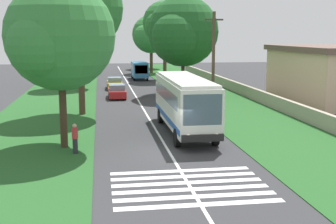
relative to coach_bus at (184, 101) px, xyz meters
The scene contains 21 objects.
ground 5.66m from the coach_bus, 159.89° to the left, with size 160.00×160.00×0.00m, color #333335.
grass_verge_left 14.36m from the coach_bus, 44.76° to the left, with size 120.00×8.00×0.04m, color #235623.
grass_verge_right 12.13m from the coach_bus, 32.40° to the right, with size 120.00×8.00×0.04m, color #235623.
centre_line 10.47m from the coach_bus, 10.12° to the left, with size 110.00×0.16×0.01m, color silver.
coach_bus is the anchor object (origin of this frame).
zebra_crossing 11.27m from the coach_bus, behind, with size 4.95×6.80×0.01m.
trailing_car_0 18.04m from the coach_bus, 12.31° to the left, with size 4.30×1.78×1.43m.
trailing_car_1 25.98m from the coach_bus, ahead, with size 4.30×1.78×1.43m.
trailing_minibus_0 37.08m from the coach_bus, ahead, with size 6.00×2.14×2.53m.
roadside_tree_left_0 29.96m from the coach_bus, 16.20° to the left, with size 8.37×6.67×11.37m.
roadside_tree_left_1 9.35m from the coach_bus, 110.62° to the left, with size 7.22×6.21×9.55m.
roadside_tree_left_2 12.58m from the coach_bus, 41.71° to the left, with size 8.11×7.04×12.15m.
roadside_tree_left_3 46.98m from the coach_bus, ahead, with size 5.97×5.35×10.66m.
roadside_tree_right_0 59.13m from the coach_bus, ahead, with size 7.80×6.38×10.31m.
roadside_tree_right_1 19.64m from the coach_bus, ahead, with size 9.42×7.52×10.61m.
roadside_tree_right_2 48.19m from the coach_bus, ahead, with size 7.72×6.45×9.78m.
roadside_tree_right_3 36.32m from the coach_bus, ahead, with size 7.87×6.30×11.31m.
utility_pole 5.56m from the coach_bus, 36.02° to the right, with size 0.24×1.40×8.21m.
roadside_wall 18.05m from the coach_bus, 33.01° to the right, with size 70.00×0.40×1.16m, color #9E937F.
roadside_building 20.29m from the coach_bus, 54.31° to the right, with size 14.29×7.93×5.45m.
pedestrian 8.55m from the coach_bus, 124.00° to the left, with size 0.34×0.34×1.69m.
Camera 1 is at (-24.68, 3.78, 6.56)m, focal length 48.49 mm.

